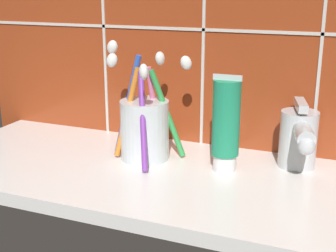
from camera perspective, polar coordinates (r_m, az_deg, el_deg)
name	(u,v)px	position (r cm, az deg, el deg)	size (l,w,h in cm)	color
sink_counter	(160,177)	(71.30, -1.03, -6.20)	(75.06, 30.15, 2.00)	white
toothbrush_cup	(145,126)	(74.19, -2.88, 0.02)	(13.89, 12.58, 18.84)	silver
toothpaste_tube	(226,124)	(69.38, 7.07, 0.24)	(4.30, 4.09, 14.59)	white
sink_faucet	(299,137)	(72.93, 15.69, -1.35)	(5.99, 12.00, 10.31)	silver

